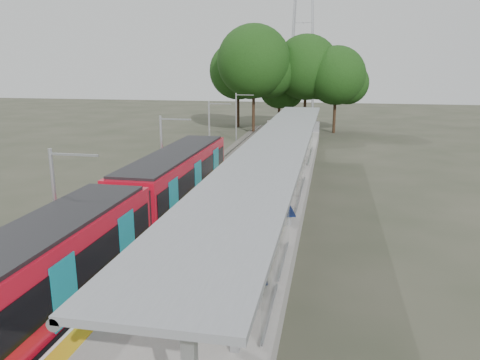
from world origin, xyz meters
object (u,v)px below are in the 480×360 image
(train, at_px, (124,216))
(bench_far, at_px, (292,160))
(bench_near, at_px, (257,273))
(litter_bin, at_px, (230,253))
(bench_mid, at_px, (286,209))
(info_pillar_far, at_px, (284,181))
(info_pillar_near, at_px, (227,268))

(train, distance_m, bench_far, 17.07)
(bench_far, bearing_deg, bench_near, -73.79)
(bench_near, distance_m, litter_bin, 2.20)
(bench_mid, bearing_deg, bench_far, 79.80)
(bench_near, relative_size, info_pillar_far, 0.88)
(info_pillar_far, relative_size, litter_bin, 1.99)
(train, xyz_separation_m, bench_near, (6.50, -3.49, -0.53))
(train, height_order, info_pillar_far, train)
(bench_far, distance_m, info_pillar_far, 7.05)
(train, xyz_separation_m, litter_bin, (5.16, -1.75, -0.61))
(bench_far, bearing_deg, litter_bin, -77.99)
(bench_near, relative_size, bench_mid, 0.88)
(train, relative_size, info_pillar_near, 13.72)
(bench_near, bearing_deg, litter_bin, 113.87)
(info_pillar_near, relative_size, litter_bin, 2.30)
(bench_near, bearing_deg, info_pillar_far, 77.98)
(bench_near, height_order, info_pillar_near, info_pillar_near)
(bench_far, height_order, info_pillar_near, info_pillar_near)
(bench_near, distance_m, info_pillar_far, 12.39)
(bench_near, bearing_deg, info_pillar_near, -163.01)
(info_pillar_far, bearing_deg, litter_bin, -104.98)
(litter_bin, bearing_deg, info_pillar_near, -80.38)
(train, relative_size, bench_near, 18.08)
(bench_near, relative_size, info_pillar_near, 0.76)
(info_pillar_near, bearing_deg, litter_bin, 77.83)
(bench_far, relative_size, litter_bin, 1.96)
(train, distance_m, info_pillar_far, 10.82)
(litter_bin, bearing_deg, bench_near, -52.50)
(train, height_order, bench_near, train)
(train, distance_m, info_pillar_near, 6.87)
(bench_far, relative_size, info_pillar_far, 0.99)
(bench_far, distance_m, info_pillar_near, 20.00)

